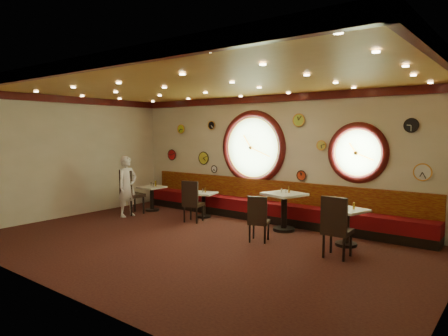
{
  "coord_description": "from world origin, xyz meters",
  "views": [
    {
      "loc": [
        5.26,
        -5.9,
        2.27
      ],
      "look_at": [
        0.11,
        0.8,
        1.5
      ],
      "focal_mm": 32.0,
      "sensor_mm": 36.0,
      "label": 1
    }
  ],
  "objects_px": {
    "condiment_d_salt": "(344,206)",
    "condiment_b_pepper": "(203,191)",
    "table_c": "(284,207)",
    "condiment_c_salt": "(281,190)",
    "chair_b": "(192,199)",
    "condiment_b_salt": "(203,190)",
    "condiment_a_pepper": "(153,185)",
    "condiment_c_bottle": "(289,189)",
    "table_d": "(347,222)",
    "chair_d": "(336,223)",
    "chair_c": "(258,216)",
    "condiment_a_salt": "(151,184)",
    "table_b": "(204,202)",
    "condiment_d_bottle": "(354,206)",
    "condiment_a_bottle": "(156,183)",
    "condiment_b_bottle": "(205,190)",
    "table_a": "(152,195)",
    "condiment_d_pepper": "(346,207)",
    "condiment_c_pepper": "(286,191)",
    "chair_a": "(129,189)",
    "waiter": "(127,186)"
  },
  "relations": [
    {
      "from": "table_d",
      "to": "condiment_c_bottle",
      "type": "distance_m",
      "value": 1.64
    },
    {
      "from": "condiment_d_salt",
      "to": "condiment_c_pepper",
      "type": "distance_m",
      "value": 1.5
    },
    {
      "from": "condiment_d_pepper",
      "to": "table_b",
      "type": "bearing_deg",
      "value": 175.01
    },
    {
      "from": "chair_d",
      "to": "condiment_c_bottle",
      "type": "distance_m",
      "value": 2.13
    },
    {
      "from": "condiment_b_pepper",
      "to": "condiment_c_pepper",
      "type": "xyz_separation_m",
      "value": [
        2.43,
        0.07,
        0.2
      ]
    },
    {
      "from": "condiment_d_salt",
      "to": "table_b",
      "type": "bearing_deg",
      "value": 176.6
    },
    {
      "from": "table_d",
      "to": "condiment_c_bottle",
      "type": "height_order",
      "value": "condiment_c_bottle"
    },
    {
      "from": "table_d",
      "to": "condiment_d_pepper",
      "type": "height_order",
      "value": "condiment_d_pepper"
    },
    {
      "from": "table_c",
      "to": "condiment_c_salt",
      "type": "bearing_deg",
      "value": -170.71
    },
    {
      "from": "chair_c",
      "to": "condiment_c_salt",
      "type": "distance_m",
      "value": 1.23
    },
    {
      "from": "table_a",
      "to": "condiment_b_salt",
      "type": "relative_size",
      "value": 8.08
    },
    {
      "from": "condiment_a_salt",
      "to": "condiment_b_pepper",
      "type": "height_order",
      "value": "condiment_a_salt"
    },
    {
      "from": "condiment_a_salt",
      "to": "condiment_a_bottle",
      "type": "height_order",
      "value": "condiment_a_bottle"
    },
    {
      "from": "table_a",
      "to": "condiment_b_bottle",
      "type": "distance_m",
      "value": 1.83
    },
    {
      "from": "chair_d",
      "to": "condiment_d_pepper",
      "type": "bearing_deg",
      "value": 96.95
    },
    {
      "from": "condiment_b_salt",
      "to": "condiment_b_pepper",
      "type": "bearing_deg",
      "value": -50.29
    },
    {
      "from": "table_b",
      "to": "chair_c",
      "type": "bearing_deg",
      "value": -25.14
    },
    {
      "from": "chair_b",
      "to": "chair_c",
      "type": "height_order",
      "value": "chair_b"
    },
    {
      "from": "chair_b",
      "to": "chair_d",
      "type": "xyz_separation_m",
      "value": [
        3.97,
        -0.56,
        0.04
      ]
    },
    {
      "from": "condiment_c_salt",
      "to": "condiment_a_pepper",
      "type": "relative_size",
      "value": 1.0
    },
    {
      "from": "condiment_c_salt",
      "to": "condiment_d_pepper",
      "type": "bearing_deg",
      "value": -12.26
    },
    {
      "from": "chair_c",
      "to": "table_b",
      "type": "bearing_deg",
      "value": 135.81
    },
    {
      "from": "table_d",
      "to": "chair_d",
      "type": "relative_size",
      "value": 1.2
    },
    {
      "from": "condiment_d_salt",
      "to": "condiment_d_bottle",
      "type": "relative_size",
      "value": 0.67
    },
    {
      "from": "chair_c",
      "to": "condiment_a_bottle",
      "type": "relative_size",
      "value": 3.72
    },
    {
      "from": "chair_d",
      "to": "condiment_a_salt",
      "type": "xyz_separation_m",
      "value": [
        -5.98,
        1.04,
        0.12
      ]
    },
    {
      "from": "table_c",
      "to": "condiment_d_salt",
      "type": "bearing_deg",
      "value": -9.59
    },
    {
      "from": "condiment_a_pepper",
      "to": "condiment_c_bottle",
      "type": "height_order",
      "value": "condiment_c_bottle"
    },
    {
      "from": "table_c",
      "to": "condiment_b_bottle",
      "type": "distance_m",
      "value": 2.37
    },
    {
      "from": "condiment_a_salt",
      "to": "condiment_d_pepper",
      "type": "relative_size",
      "value": 1.15
    },
    {
      "from": "table_d",
      "to": "chair_c",
      "type": "xyz_separation_m",
      "value": [
        -1.53,
        -0.87,
        0.08
      ]
    },
    {
      "from": "table_d",
      "to": "condiment_a_salt",
      "type": "xyz_separation_m",
      "value": [
        -5.84,
        0.12,
        0.29
      ]
    },
    {
      "from": "chair_c",
      "to": "condiment_b_salt",
      "type": "xyz_separation_m",
      "value": [
        -2.54,
        1.22,
        0.16
      ]
    },
    {
      "from": "condiment_b_bottle",
      "to": "chair_d",
      "type": "bearing_deg",
      "value": -16.69
    },
    {
      "from": "table_d",
      "to": "condiment_c_pepper",
      "type": "xyz_separation_m",
      "value": [
        -1.54,
        0.31,
        0.45
      ]
    },
    {
      "from": "table_a",
      "to": "chair_c",
      "type": "bearing_deg",
      "value": -12.26
    },
    {
      "from": "condiment_d_salt",
      "to": "condiment_b_pepper",
      "type": "xyz_separation_m",
      "value": [
        -3.9,
        0.19,
        -0.07
      ]
    },
    {
      "from": "table_b",
      "to": "chair_b",
      "type": "distance_m",
      "value": 0.69
    },
    {
      "from": "table_a",
      "to": "chair_b",
      "type": "height_order",
      "value": "chair_b"
    },
    {
      "from": "table_c",
      "to": "waiter",
      "type": "xyz_separation_m",
      "value": [
        -4.11,
        -1.17,
        0.26
      ]
    },
    {
      "from": "chair_a",
      "to": "condiment_d_salt",
      "type": "distance_m",
      "value": 5.81
    },
    {
      "from": "condiment_a_pepper",
      "to": "waiter",
      "type": "height_order",
      "value": "waiter"
    },
    {
      "from": "table_a",
      "to": "condiment_d_pepper",
      "type": "bearing_deg",
      "value": -1.09
    },
    {
      "from": "chair_b",
      "to": "condiment_b_salt",
      "type": "relative_size",
      "value": 7.45
    },
    {
      "from": "table_d",
      "to": "condiment_b_salt",
      "type": "xyz_separation_m",
      "value": [
        -4.07,
        0.35,
        0.24
      ]
    },
    {
      "from": "table_a",
      "to": "condiment_b_salt",
      "type": "height_order",
      "value": "condiment_b_salt"
    },
    {
      "from": "table_b",
      "to": "condiment_b_pepper",
      "type": "xyz_separation_m",
      "value": [
        0.01,
        -0.04,
        0.3
      ]
    },
    {
      "from": "table_d",
      "to": "condiment_a_pepper",
      "type": "bearing_deg",
      "value": 179.43
    },
    {
      "from": "condiment_a_salt",
      "to": "condiment_b_bottle",
      "type": "relative_size",
      "value": 0.79
    },
    {
      "from": "chair_c",
      "to": "condiment_a_salt",
      "type": "xyz_separation_m",
      "value": [
        -4.32,
        0.99,
        0.21
      ]
    }
  ]
}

